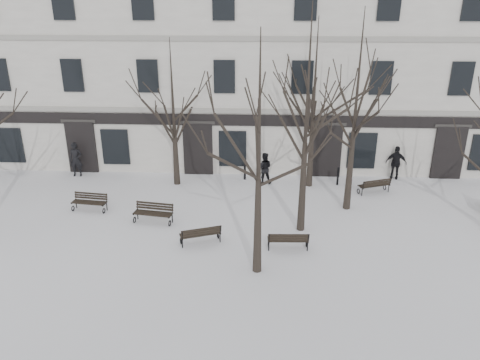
# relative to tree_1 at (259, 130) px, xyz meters

# --- Properties ---
(ground) EXTENTS (100.00, 100.00, 0.00)m
(ground) POSITION_rel_tree_1_xyz_m (0.09, 1.73, -5.31)
(ground) COLOR white
(ground) RESTS_ON ground
(building) EXTENTS (40.40, 10.20, 11.40)m
(building) POSITION_rel_tree_1_xyz_m (0.09, 14.69, 0.20)
(building) COLOR silver
(building) RESTS_ON ground
(tree_1) EXTENTS (5.95, 5.95, 8.49)m
(tree_1) POSITION_rel_tree_1_xyz_m (0.00, 0.00, 0.00)
(tree_1) COLOR black
(tree_1) RESTS_ON ground
(tree_2) EXTENTS (6.42, 6.42, 9.17)m
(tree_2) POSITION_rel_tree_1_xyz_m (1.81, 3.29, 0.43)
(tree_2) COLOR black
(tree_2) RESTS_ON ground
(tree_4) EXTENTS (5.24, 5.24, 7.48)m
(tree_4) POSITION_rel_tree_1_xyz_m (-4.37, 8.14, -0.63)
(tree_4) COLOR black
(tree_4) RESTS_ON ground
(tree_5) EXTENTS (5.93, 5.93, 8.47)m
(tree_5) POSITION_rel_tree_1_xyz_m (2.60, 8.25, -0.02)
(tree_5) COLOR black
(tree_5) RESTS_ON ground
(tree_6) EXTENTS (6.26, 6.26, 8.94)m
(tree_6) POSITION_rel_tree_1_xyz_m (4.12, 5.53, 0.28)
(tree_6) COLOR black
(tree_6) RESTS_ON ground
(bench_0) EXTENTS (1.79, 0.88, 0.87)m
(bench_0) POSITION_rel_tree_1_xyz_m (-4.61, 3.67, -4.84)
(bench_0) COLOR black
(bench_0) RESTS_ON ground
(bench_1) EXTENTS (1.72, 1.11, 0.82)m
(bench_1) POSITION_rel_tree_1_xyz_m (-2.30, 1.84, -4.86)
(bench_1) COLOR black
(bench_1) RESTS_ON ground
(bench_2) EXTENTS (1.62, 0.65, 0.81)m
(bench_2) POSITION_rel_tree_1_xyz_m (1.19, 1.56, -4.87)
(bench_2) COLOR black
(bench_2) RESTS_ON ground
(bench_3) EXTENTS (1.67, 0.78, 0.81)m
(bench_3) POSITION_rel_tree_1_xyz_m (-7.84, 4.72, -4.87)
(bench_3) COLOR black
(bench_3) RESTS_ON ground
(bench_4) EXTENTS (1.70, 1.11, 0.82)m
(bench_4) POSITION_rel_tree_1_xyz_m (5.80, 7.38, -4.87)
(bench_4) COLOR black
(bench_4) RESTS_ON ground
(bollard_a) EXTENTS (0.15, 0.15, 1.14)m
(bollard_a) POSITION_rel_tree_1_xyz_m (-0.80, 8.94, -4.70)
(bollard_a) COLOR black
(bollard_a) RESTS_ON ground
(bollard_b) EXTENTS (0.13, 0.13, 1.00)m
(bollard_b) POSITION_rel_tree_1_xyz_m (4.10, 8.40, -4.78)
(bollard_b) COLOR black
(bollard_b) RESTS_ON ground
(pedestrian_a) EXTENTS (0.73, 0.52, 1.90)m
(pedestrian_a) POSITION_rel_tree_1_xyz_m (-10.07, 9.03, -5.31)
(pedestrian_a) COLOR black
(pedestrian_a) RESTS_ON ground
(pedestrian_b) EXTENTS (0.84, 0.66, 1.69)m
(pedestrian_b) POSITION_rel_tree_1_xyz_m (0.24, 8.48, -5.31)
(pedestrian_b) COLOR black
(pedestrian_b) RESTS_ON ground
(pedestrian_c) EXTENTS (1.16, 0.69, 1.86)m
(pedestrian_c) POSITION_rel_tree_1_xyz_m (7.32, 9.41, -5.31)
(pedestrian_c) COLOR black
(pedestrian_c) RESTS_ON ground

